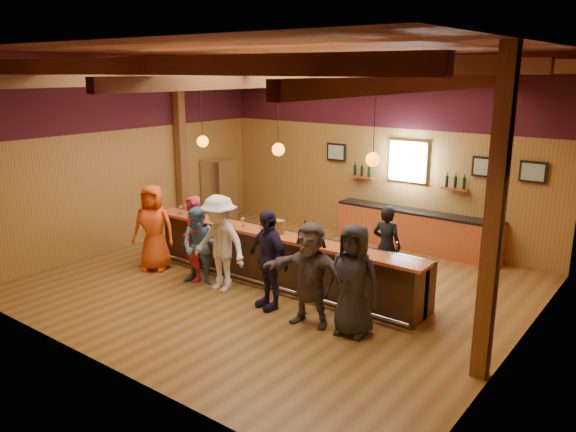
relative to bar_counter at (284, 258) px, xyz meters
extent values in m
plane|color=brown|center=(-0.02, -0.15, -0.52)|extent=(9.00, 9.00, 0.00)
cube|color=brown|center=(-0.02, 3.85, 1.73)|extent=(9.00, 0.04, 4.50)
cube|color=brown|center=(-0.02, -4.15, 1.73)|extent=(9.00, 0.04, 4.50)
cube|color=brown|center=(-4.52, -0.15, 1.73)|extent=(0.04, 8.00, 4.50)
cube|color=brown|center=(4.48, -0.15, 1.73)|extent=(0.04, 8.00, 4.50)
cube|color=brown|center=(-0.02, -0.15, 3.98)|extent=(9.00, 8.00, 0.04)
cube|color=#3A0F18|center=(-0.02, 3.83, 3.13)|extent=(9.00, 0.01, 1.70)
cube|color=#3A0F18|center=(-4.50, -0.15, 3.13)|extent=(0.01, 8.00, 1.70)
cube|color=#3A0F18|center=(4.46, -0.15, 3.13)|extent=(0.01, 8.00, 1.70)
cube|color=brown|center=(-4.37, 1.35, 1.73)|extent=(0.22, 0.22, 4.50)
cube|color=brown|center=(4.33, -1.15, 1.73)|extent=(0.22, 0.22, 4.50)
cube|color=brown|center=(-0.02, -3.15, 3.68)|extent=(8.80, 0.20, 0.25)
cube|color=brown|center=(-0.02, -1.15, 3.68)|extent=(8.80, 0.20, 0.25)
cube|color=brown|center=(-0.02, 0.85, 3.68)|extent=(8.80, 0.20, 0.25)
cube|color=brown|center=(-0.02, 2.85, 3.68)|extent=(8.80, 0.20, 0.25)
cube|color=brown|center=(-3.02, -0.15, 3.43)|extent=(0.18, 7.80, 0.22)
cube|color=brown|center=(-0.02, -0.15, 3.43)|extent=(0.18, 7.80, 0.22)
cube|color=brown|center=(2.98, -0.15, 3.43)|extent=(0.18, 7.80, 0.22)
cube|color=black|center=(-0.02, -0.15, 0.00)|extent=(6.00, 0.60, 1.05)
cube|color=#973A1B|center=(-0.02, -0.33, 0.56)|extent=(6.30, 0.50, 0.06)
cube|color=black|center=(-0.02, 0.23, 0.40)|extent=(6.00, 0.48, 0.05)
cube|color=black|center=(-0.02, 0.23, -0.07)|extent=(6.00, 0.48, 0.90)
cube|color=silver|center=(1.98, 0.23, 0.36)|extent=(0.45, 0.40, 0.14)
cube|color=silver|center=(2.48, 0.23, 0.36)|extent=(0.45, 0.40, 0.14)
cylinder|color=silver|center=(-0.02, -0.57, -0.37)|extent=(6.00, 0.06, 0.06)
cube|color=#973A1B|center=(1.18, 3.57, -0.07)|extent=(4.00, 0.50, 0.90)
cube|color=black|center=(1.18, 3.57, 0.40)|extent=(4.00, 0.52, 0.05)
cube|color=silver|center=(0.78, 3.80, 1.53)|extent=(0.95, 0.08, 0.95)
cube|color=white|center=(0.78, 3.75, 1.53)|extent=(0.78, 0.01, 0.78)
cube|color=black|center=(-1.22, 3.79, 1.58)|extent=(0.55, 0.04, 0.45)
cube|color=silver|center=(-1.22, 3.77, 1.58)|extent=(0.45, 0.01, 0.35)
cube|color=black|center=(2.58, 3.79, 1.58)|extent=(0.55, 0.04, 0.45)
cube|color=silver|center=(2.58, 3.77, 1.58)|extent=(0.45, 0.01, 0.35)
cube|color=black|center=(3.58, 3.79, 1.58)|extent=(0.55, 0.04, 0.45)
cube|color=silver|center=(3.58, 3.77, 1.58)|extent=(0.45, 0.01, 0.35)
cube|color=#973A1B|center=(-0.42, 3.73, 1.03)|extent=(0.60, 0.18, 0.04)
cylinder|color=black|center=(-0.62, 3.73, 1.18)|extent=(0.07, 0.07, 0.26)
cylinder|color=black|center=(-0.42, 3.73, 1.18)|extent=(0.07, 0.07, 0.26)
cylinder|color=black|center=(-0.22, 3.73, 1.18)|extent=(0.07, 0.07, 0.26)
cube|color=#973A1B|center=(1.98, 3.73, 1.03)|extent=(0.60, 0.18, 0.04)
cylinder|color=black|center=(1.78, 3.73, 1.18)|extent=(0.07, 0.07, 0.26)
cylinder|color=black|center=(1.98, 3.73, 1.18)|extent=(0.07, 0.07, 0.26)
cylinder|color=black|center=(2.18, 3.73, 1.18)|extent=(0.07, 0.07, 0.26)
cylinder|color=black|center=(-2.02, -0.15, 2.80)|extent=(0.01, 0.01, 1.25)
sphere|color=orange|center=(-2.02, -0.15, 2.18)|extent=(0.24, 0.24, 0.24)
cylinder|color=black|center=(-0.02, -0.15, 2.80)|extent=(0.01, 0.01, 1.25)
sphere|color=orange|center=(-0.02, -0.15, 2.18)|extent=(0.24, 0.24, 0.24)
cylinder|color=black|center=(1.98, -0.15, 2.80)|extent=(0.01, 0.01, 1.25)
sphere|color=orange|center=(1.98, -0.15, 2.18)|extent=(0.24, 0.24, 0.24)
cube|color=silver|center=(-4.12, 2.45, 0.38)|extent=(0.70, 0.70, 1.80)
imported|color=#DC4B14|center=(-2.69, -1.03, 0.40)|extent=(1.07, 0.95, 1.84)
imported|color=maroon|center=(-1.56, -0.96, 0.35)|extent=(0.75, 0.65, 1.74)
imported|color=#5178A2|center=(-1.31, -1.03, 0.26)|extent=(0.92, 0.82, 1.56)
imported|color=silver|center=(-0.76, -1.04, 0.42)|extent=(1.22, 0.71, 1.88)
imported|color=#1F1A34|center=(0.50, -1.12, 0.38)|extent=(1.14, 0.71, 1.81)
imported|color=#524841|center=(1.49, -1.23, 0.36)|extent=(1.70, 0.77, 1.77)
imported|color=black|center=(2.24, -1.11, 0.39)|extent=(0.96, 0.70, 1.83)
imported|color=black|center=(1.67, 1.11, 0.28)|extent=(0.60, 0.41, 1.61)
cylinder|color=brown|center=(0.08, -0.28, 0.72)|extent=(0.23, 0.23, 0.26)
cylinder|color=black|center=(0.69, -0.27, 0.72)|extent=(0.08, 0.08, 0.27)
cylinder|color=black|center=(0.69, -0.27, 0.90)|extent=(0.03, 0.03, 0.09)
cylinder|color=black|center=(0.84, -0.20, 0.72)|extent=(0.08, 0.08, 0.26)
cylinder|color=black|center=(0.84, -0.20, 0.90)|extent=(0.03, 0.03, 0.09)
cylinder|color=silver|center=(-2.53, -0.38, 0.59)|extent=(0.07, 0.07, 0.01)
cylinder|color=silver|center=(-2.53, -0.38, 0.65)|extent=(0.01, 0.01, 0.11)
sphere|color=silver|center=(-2.53, -0.38, 0.74)|extent=(0.09, 0.09, 0.09)
cylinder|color=silver|center=(-2.18, -0.42, 0.59)|extent=(0.07, 0.07, 0.01)
cylinder|color=silver|center=(-2.18, -0.42, 0.65)|extent=(0.01, 0.01, 0.10)
sphere|color=silver|center=(-2.18, -0.42, 0.73)|extent=(0.08, 0.08, 0.08)
cylinder|color=silver|center=(-1.75, -0.26, 0.59)|extent=(0.07, 0.07, 0.01)
cylinder|color=silver|center=(-1.75, -0.26, 0.64)|extent=(0.01, 0.01, 0.10)
sphere|color=silver|center=(-1.75, -0.26, 0.72)|extent=(0.08, 0.08, 0.08)
cylinder|color=silver|center=(-0.82, -0.30, 0.59)|extent=(0.07, 0.07, 0.01)
cylinder|color=silver|center=(-0.82, -0.30, 0.65)|extent=(0.01, 0.01, 0.10)
sphere|color=silver|center=(-0.82, -0.30, 0.73)|extent=(0.08, 0.08, 0.08)
cylinder|color=silver|center=(-0.27, -0.25, 0.59)|extent=(0.07, 0.07, 0.01)
cylinder|color=silver|center=(-0.27, -0.25, 0.64)|extent=(0.01, 0.01, 0.10)
sphere|color=silver|center=(-0.27, -0.25, 0.72)|extent=(0.08, 0.08, 0.08)
cylinder|color=silver|center=(0.91, -0.41, 0.59)|extent=(0.07, 0.07, 0.01)
cylinder|color=silver|center=(0.91, -0.41, 0.65)|extent=(0.01, 0.01, 0.10)
sphere|color=silver|center=(0.91, -0.41, 0.73)|extent=(0.08, 0.08, 0.08)
cylinder|color=silver|center=(1.52, -0.32, 0.59)|extent=(0.07, 0.07, 0.01)
cylinder|color=silver|center=(1.52, -0.32, 0.65)|extent=(0.01, 0.01, 0.10)
sphere|color=silver|center=(1.52, -0.32, 0.73)|extent=(0.08, 0.08, 0.08)
cylinder|color=silver|center=(1.84, -0.35, 0.59)|extent=(0.07, 0.07, 0.01)
cylinder|color=silver|center=(1.84, -0.35, 0.65)|extent=(0.01, 0.01, 0.10)
sphere|color=silver|center=(1.84, -0.35, 0.73)|extent=(0.08, 0.08, 0.08)
camera|label=1|loc=(6.44, -8.38, 3.63)|focal=35.00mm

